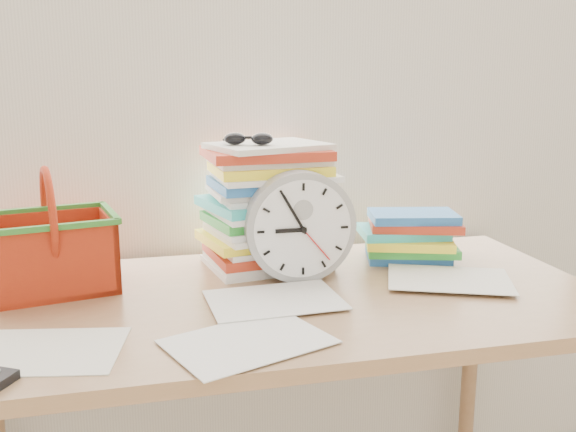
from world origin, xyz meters
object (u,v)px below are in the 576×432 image
object	(u,v)px
desk	(277,327)
book_stack	(409,236)
basket	(50,231)
clock	(300,227)
paper_stack	(268,205)

from	to	relation	value
desk	book_stack	size ratio (longest dim) A/B	5.71
basket	book_stack	bearing A→B (deg)	-9.38
desk	book_stack	bearing A→B (deg)	24.98
clock	basket	bearing A→B (deg)	173.13
clock	paper_stack	bearing A→B (deg)	108.84
clock	basket	size ratio (longest dim) A/B	0.95
book_stack	basket	size ratio (longest dim) A/B	0.93
clock	book_stack	xyz separation A→B (m)	(0.31, 0.10, -0.06)
desk	paper_stack	xyz separation A→B (m)	(0.03, 0.21, 0.22)
desk	book_stack	world-z (taller)	book_stack
paper_stack	book_stack	distance (m)	0.37
desk	clock	world-z (taller)	clock
desk	clock	xyz separation A→B (m)	(0.07, 0.08, 0.20)
paper_stack	basket	xyz separation A→B (m)	(-0.49, -0.07, -0.02)
clock	book_stack	world-z (taller)	clock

